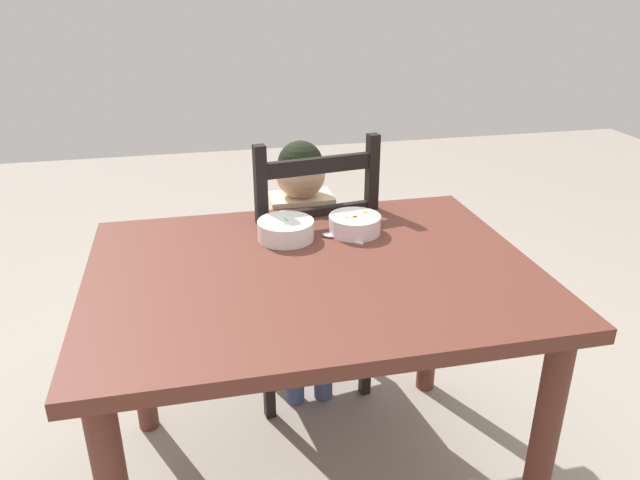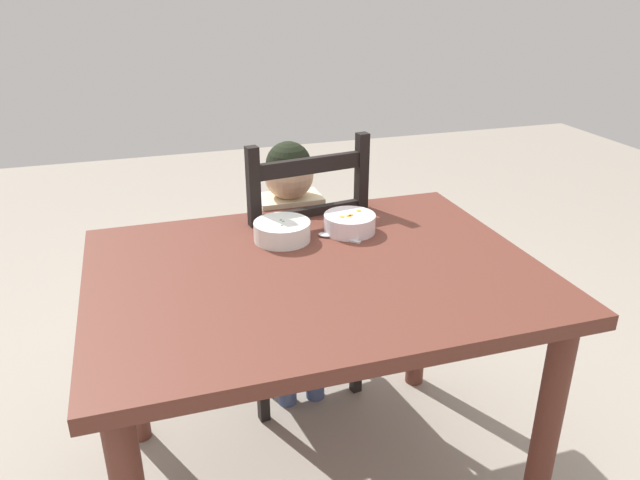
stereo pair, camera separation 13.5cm
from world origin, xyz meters
name	(u,v)px [view 1 (the left image)]	position (x,y,z in m)	size (l,w,h in m)	color
ground_plane	(314,480)	(0.00, 0.00, 0.00)	(8.00, 8.00, 0.00)	#9D9385
dining_table	(313,304)	(0.00, 0.00, 0.65)	(1.20, 0.91, 0.76)	brown
dining_chair	(305,275)	(0.07, 0.50, 0.48)	(0.48, 0.48, 1.02)	black
child_figure	(303,235)	(0.07, 0.49, 0.64)	(0.32, 0.31, 0.97)	beige
bowl_of_peas	(286,229)	(-0.04, 0.20, 0.79)	(0.17, 0.17, 0.06)	white
bowl_of_carrots	(355,224)	(0.17, 0.20, 0.79)	(0.16, 0.16, 0.06)	white
spoon	(335,237)	(0.10, 0.18, 0.77)	(0.11, 0.11, 0.01)	silver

